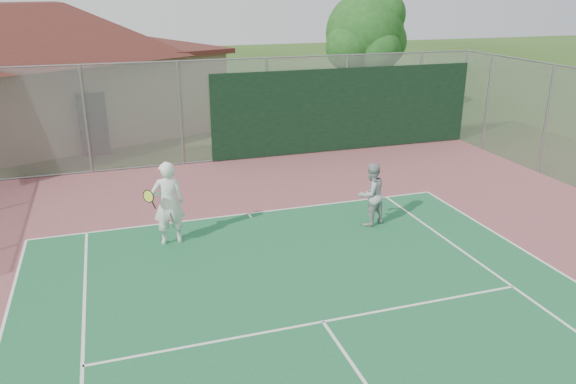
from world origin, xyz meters
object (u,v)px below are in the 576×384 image
object	(u,v)px
clubhouse	(31,57)
tree	(366,35)
player_grey_back	(371,195)
player_white_front	(168,204)

from	to	relation	value
clubhouse	tree	xyz separation A→B (m)	(14.01, -1.70, 0.62)
tree	player_grey_back	bearing A→B (deg)	-114.42
tree	player_white_front	xyz separation A→B (m)	(-10.20, -11.08, -2.76)
player_white_front	player_grey_back	size ratio (longest dim) A/B	1.23
clubhouse	player_white_front	world-z (taller)	clubhouse
clubhouse	player_white_front	bearing A→B (deg)	-94.25
clubhouse	tree	world-z (taller)	clubhouse
tree	player_grey_back	world-z (taller)	tree
tree	player_white_front	size ratio (longest dim) A/B	2.86
player_white_front	player_grey_back	bearing A→B (deg)	173.25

